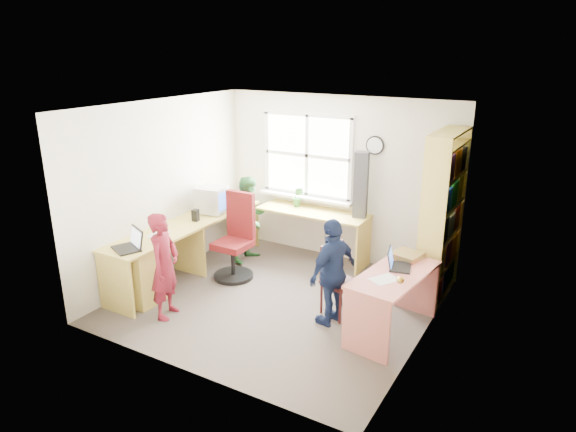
% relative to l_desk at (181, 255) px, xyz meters
% --- Properties ---
extents(room, '(3.64, 3.44, 2.44)m').
position_rel_l_desk_xyz_m(room, '(1.32, 0.38, 0.76)').
color(room, '#494039').
rests_on(room, ground).
extents(l_desk, '(2.38, 2.95, 0.75)m').
position_rel_l_desk_xyz_m(l_desk, '(0.00, 0.00, 0.00)').
color(l_desk, '#E2C75A').
rests_on(l_desk, ground).
extents(right_desk, '(0.73, 1.31, 0.72)m').
position_rel_l_desk_xyz_m(right_desk, '(2.78, 0.28, 0.06)').
color(right_desk, '#D17468').
rests_on(right_desk, ground).
extents(bookshelf, '(0.30, 1.02, 2.10)m').
position_rel_l_desk_xyz_m(bookshelf, '(2.96, 1.47, 0.55)').
color(bookshelf, '#E2C75A').
rests_on(bookshelf, ground).
extents(swivel_chair, '(0.55, 0.55, 1.17)m').
position_rel_l_desk_xyz_m(swivel_chair, '(0.42, 0.65, 0.05)').
color(swivel_chair, black).
rests_on(swivel_chair, ground).
extents(wooden_chair, '(0.48, 0.48, 0.86)m').
position_rel_l_desk_xyz_m(wooden_chair, '(2.05, 0.40, 0.01)').
color(wooden_chair, '#471917').
rests_on(wooden_chair, ground).
extents(crt_monitor, '(0.44, 0.41, 0.38)m').
position_rel_l_desk_xyz_m(crt_monitor, '(-0.17, 0.91, 0.49)').
color(crt_monitor, silver).
rests_on(crt_monitor, l_desk).
extents(laptop_left, '(0.44, 0.41, 0.24)m').
position_rel_l_desk_xyz_m(laptop_left, '(-0.15, -0.68, 0.35)').
color(laptop_left, black).
rests_on(laptop_left, l_desk).
extents(laptop_right, '(0.32, 0.36, 0.21)m').
position_rel_l_desk_xyz_m(laptop_right, '(2.74, 0.44, 0.31)').
color(laptop_right, black).
rests_on(laptop_right, right_desk).
extents(speaker_a, '(0.09, 0.09, 0.16)m').
position_rel_l_desk_xyz_m(speaker_a, '(-0.14, 0.50, 0.38)').
color(speaker_a, black).
rests_on(speaker_a, l_desk).
extents(speaker_b, '(0.12, 0.12, 0.20)m').
position_rel_l_desk_xyz_m(speaker_b, '(-0.15, 1.14, 0.39)').
color(speaker_b, black).
rests_on(speaker_b, l_desk).
extents(cd_tower, '(0.22, 0.20, 0.93)m').
position_rel_l_desk_xyz_m(cd_tower, '(1.74, 1.80, 0.76)').
color(cd_tower, black).
rests_on(cd_tower, l_desk).
extents(game_box, '(0.37, 0.37, 0.06)m').
position_rel_l_desk_xyz_m(game_box, '(2.76, 0.77, 0.29)').
color(game_box, red).
rests_on(game_box, right_desk).
extents(paper_a, '(0.26, 0.33, 0.00)m').
position_rel_l_desk_xyz_m(paper_a, '(-0.21, -0.15, 0.30)').
color(paper_a, silver).
rests_on(paper_a, l_desk).
extents(paper_b, '(0.32, 0.36, 0.00)m').
position_rel_l_desk_xyz_m(paper_b, '(2.74, 0.08, 0.26)').
color(paper_b, silver).
rests_on(paper_b, right_desk).
extents(potted_plant, '(0.20, 0.17, 0.30)m').
position_rel_l_desk_xyz_m(potted_plant, '(0.75, 1.78, 0.45)').
color(potted_plant, '#2C6629').
rests_on(potted_plant, l_desk).
extents(person_red, '(0.41, 0.53, 1.27)m').
position_rel_l_desk_xyz_m(person_red, '(0.36, -0.67, 0.18)').
color(person_red, maroon).
rests_on(person_red, ground).
extents(person_green, '(0.52, 0.65, 1.27)m').
position_rel_l_desk_xyz_m(person_green, '(0.27, 1.23, 0.18)').
color(person_green, '#29682E').
rests_on(person_green, ground).
extents(person_navy, '(0.47, 0.79, 1.26)m').
position_rel_l_desk_xyz_m(person_navy, '(2.11, 0.15, 0.17)').
color(person_navy, '#162247').
rests_on(person_navy, ground).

